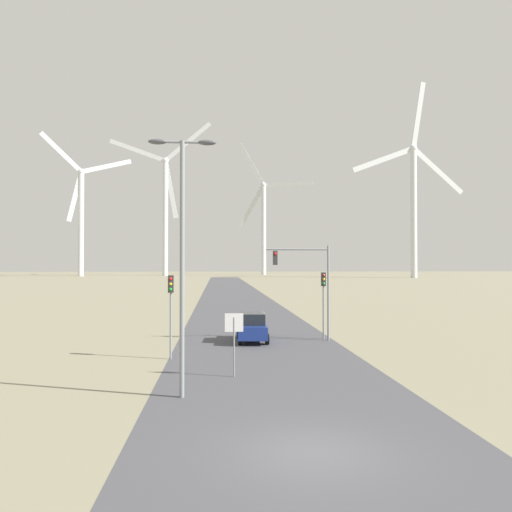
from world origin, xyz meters
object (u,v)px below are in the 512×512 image
(wind_turbine_far_left, at_px, (81,210))
(wind_turbine_right, at_px, (414,196))
(traffic_light_post_near_left, at_px, (171,298))
(traffic_light_post_near_right, at_px, (323,290))
(traffic_light_mast_overhead, at_px, (307,273))
(streetlamp, at_px, (182,236))
(wind_turbine_left, at_px, (165,203))
(wind_turbine_center, at_px, (264,217))
(stop_sign_near, at_px, (234,332))
(car_approaching, at_px, (252,327))

(wind_turbine_far_left, relative_size, wind_turbine_right, 0.81)
(traffic_light_post_near_left, height_order, traffic_light_post_near_right, traffic_light_post_near_right)
(traffic_light_mast_overhead, bearing_deg, streetlamp, -118.34)
(streetlamp, relative_size, wind_turbine_left, 0.15)
(wind_turbine_center, bearing_deg, wind_turbine_far_left, -164.43)
(wind_turbine_far_left, bearing_deg, traffic_light_mast_overhead, -70.67)
(wind_turbine_far_left, bearing_deg, stop_sign_near, -73.09)
(car_approaching, height_order, wind_turbine_right, wind_turbine_right)
(streetlamp, height_order, car_approaching, streetlamp)
(stop_sign_near, height_order, traffic_light_post_near_right, traffic_light_post_near_right)
(wind_turbine_left, distance_m, wind_turbine_center, 45.03)
(streetlamp, distance_m, wind_turbine_center, 207.25)
(wind_turbine_left, bearing_deg, car_approaching, -82.31)
(streetlamp, height_order, wind_turbine_left, wind_turbine_left)
(traffic_light_post_near_left, relative_size, car_approaching, 1.04)
(traffic_light_post_near_right, height_order, wind_turbine_center, wind_turbine_center)
(wind_turbine_left, xyz_separation_m, wind_turbine_center, (42.42, 14.50, -4.26))
(wind_turbine_far_left, height_order, wind_turbine_center, wind_turbine_center)
(car_approaching, relative_size, wind_turbine_left, 0.07)
(car_approaching, relative_size, wind_turbine_center, 0.07)
(streetlamp, bearing_deg, wind_turbine_far_left, 106.06)
(stop_sign_near, relative_size, wind_turbine_left, 0.04)
(streetlamp, distance_m, wind_turbine_left, 193.24)
(traffic_light_post_near_right, bearing_deg, wind_turbine_far_left, 109.76)
(traffic_light_mast_overhead, xyz_separation_m, wind_turbine_left, (-27.51, 177.58, 25.85))
(streetlamp, distance_m, car_approaching, 14.35)
(traffic_light_post_near_right, bearing_deg, wind_turbine_center, 85.91)
(streetlamp, distance_m, traffic_light_mast_overhead, 14.91)
(traffic_light_mast_overhead, relative_size, wind_turbine_far_left, 0.11)
(wind_turbine_left, xyz_separation_m, wind_turbine_right, (90.38, -39.43, -1.33))
(wind_turbine_center, bearing_deg, streetlamp, -96.11)
(traffic_light_post_near_right, xyz_separation_m, traffic_light_mast_overhead, (-1.20, -0.62, 1.13))
(car_approaching, distance_m, wind_turbine_far_left, 182.13)
(wind_turbine_left, distance_m, wind_turbine_right, 98.61)
(streetlamp, xyz_separation_m, stop_sign_near, (2.03, 3.18, -4.04))
(traffic_light_post_near_left, bearing_deg, wind_turbine_left, 96.04)
(traffic_light_post_near_right, relative_size, wind_turbine_far_left, 0.08)
(wind_turbine_left, bearing_deg, streetlamp, -83.87)
(streetlamp, height_order, traffic_light_mast_overhead, streetlamp)
(traffic_light_post_near_right, relative_size, wind_turbine_right, 0.06)
(stop_sign_near, bearing_deg, wind_turbine_right, 65.37)
(traffic_light_mast_overhead, distance_m, wind_turbine_right, 153.76)
(traffic_light_post_near_left, height_order, car_approaching, traffic_light_post_near_left)
(wind_turbine_far_left, bearing_deg, traffic_light_post_near_right, -70.24)
(wind_turbine_far_left, height_order, wind_turbine_right, wind_turbine_right)
(wind_turbine_far_left, bearing_deg, traffic_light_post_near_left, -73.63)
(car_approaching, relative_size, wind_turbine_right, 0.06)
(streetlamp, xyz_separation_m, wind_turbine_center, (21.95, 205.12, 19.93))
(traffic_light_post_near_right, distance_m, wind_turbine_left, 181.30)
(streetlamp, distance_m, stop_sign_near, 5.53)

